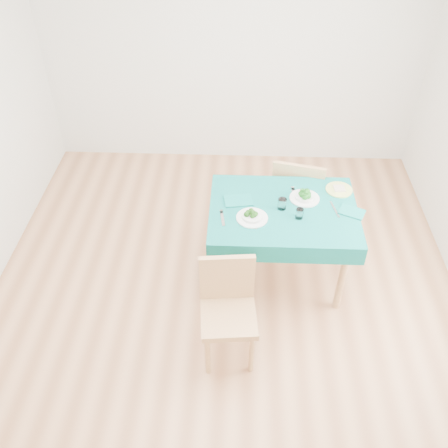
{
  "coord_description": "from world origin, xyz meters",
  "views": [
    {
      "loc": [
        0.11,
        -2.78,
        3.24
      ],
      "look_at": [
        0.0,
        0.0,
        0.85
      ],
      "focal_mm": 40.0,
      "sensor_mm": 36.0,
      "label": 1
    }
  ],
  "objects_px": {
    "chair_near": "(229,311)",
    "table": "(280,244)",
    "chair_far": "(300,178)",
    "bowl_near": "(252,215)",
    "bowl_far": "(305,195)",
    "side_plate": "(339,190)"
  },
  "relations": [
    {
      "from": "table",
      "to": "bowl_far",
      "type": "xyz_separation_m",
      "value": [
        0.18,
        0.14,
        0.42
      ]
    },
    {
      "from": "bowl_near",
      "to": "side_plate",
      "type": "relative_size",
      "value": 1.11
    },
    {
      "from": "table",
      "to": "bowl_far",
      "type": "height_order",
      "value": "bowl_far"
    },
    {
      "from": "chair_far",
      "to": "bowl_far",
      "type": "distance_m",
      "value": 0.59
    },
    {
      "from": "chair_near",
      "to": "table",
      "type": "bearing_deg",
      "value": 58.44
    },
    {
      "from": "chair_near",
      "to": "side_plate",
      "type": "xyz_separation_m",
      "value": [
        0.88,
        1.1,
        0.27
      ]
    },
    {
      "from": "chair_near",
      "to": "bowl_near",
      "type": "distance_m",
      "value": 0.78
    },
    {
      "from": "chair_near",
      "to": "bowl_far",
      "type": "distance_m",
      "value": 1.17
    },
    {
      "from": "table",
      "to": "chair_near",
      "type": "relative_size",
      "value": 1.18
    },
    {
      "from": "side_plate",
      "to": "table",
      "type": "bearing_deg",
      "value": -150.6
    },
    {
      "from": "bowl_near",
      "to": "bowl_far",
      "type": "height_order",
      "value": "same"
    },
    {
      "from": "table",
      "to": "side_plate",
      "type": "bearing_deg",
      "value": 29.4
    },
    {
      "from": "chair_near",
      "to": "side_plate",
      "type": "bearing_deg",
      "value": 45.83
    },
    {
      "from": "bowl_near",
      "to": "table",
      "type": "bearing_deg",
      "value": 27.38
    },
    {
      "from": "chair_near",
      "to": "side_plate",
      "type": "relative_size",
      "value": 4.45
    },
    {
      "from": "chair_far",
      "to": "bowl_near",
      "type": "bearing_deg",
      "value": 74.39
    },
    {
      "from": "table",
      "to": "chair_near",
      "type": "xyz_separation_m",
      "value": [
        -0.41,
        -0.83,
        0.11
      ]
    },
    {
      "from": "table",
      "to": "bowl_far",
      "type": "distance_m",
      "value": 0.47
    },
    {
      "from": "bowl_near",
      "to": "bowl_far",
      "type": "relative_size",
      "value": 1.01
    },
    {
      "from": "chair_near",
      "to": "bowl_near",
      "type": "xyz_separation_m",
      "value": [
        0.16,
        0.7,
        0.3
      ]
    },
    {
      "from": "bowl_near",
      "to": "chair_far",
      "type": "bearing_deg",
      "value": 60.9
    },
    {
      "from": "table",
      "to": "chair_far",
      "type": "bearing_deg",
      "value": 73.49
    }
  ]
}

